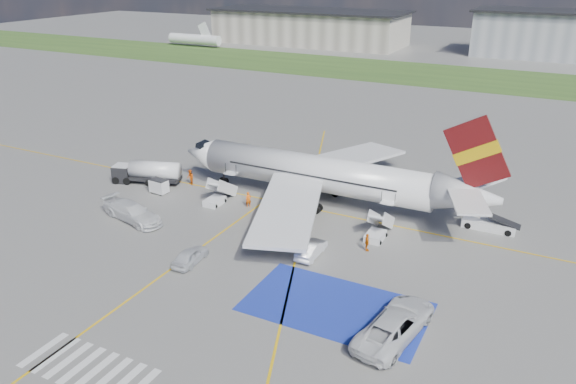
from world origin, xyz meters
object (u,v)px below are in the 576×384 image
(belt_loader, at_px, (489,225))
(car_silver_b, at_px, (311,249))
(van_white_a, at_px, (396,320))
(van_white_b, at_px, (132,209))
(airliner, at_px, (328,175))
(gpu_cart, at_px, (159,187))
(fuel_tanker, at_px, (147,174))
(car_silver_a, at_px, (190,256))

(belt_loader, distance_m, car_silver_b, 18.83)
(belt_loader, height_order, car_silver_b, belt_loader)
(van_white_a, bearing_deg, van_white_b, -3.07)
(airliner, xyz_separation_m, gpu_cart, (-18.50, -5.95, -2.62))
(van_white_a, height_order, van_white_b, van_white_a)
(airliner, xyz_separation_m, fuel_tanker, (-21.76, -4.06, -2.22))
(fuel_tanker, distance_m, belt_loader, 39.09)
(gpu_cart, relative_size, van_white_b, 0.36)
(gpu_cart, bearing_deg, fuel_tanker, 155.57)
(fuel_tanker, bearing_deg, airliner, -6.39)
(car_silver_b, relative_size, van_white_b, 0.71)
(airliner, relative_size, van_white_a, 5.53)
(van_white_b, bearing_deg, airliner, -37.77)
(fuel_tanker, relative_size, belt_loader, 1.53)
(car_silver_a, distance_m, van_white_a, 19.33)
(car_silver_a, bearing_deg, fuel_tanker, -44.15)
(car_silver_b, bearing_deg, gpu_cart, -14.99)
(belt_loader, relative_size, van_white_b, 0.90)
(gpu_cart, xyz_separation_m, car_silver_b, (21.88, -5.54, -0.06))
(van_white_b, bearing_deg, gpu_cart, 31.14)
(car_silver_a, distance_m, van_white_b, 11.71)
(car_silver_b, bearing_deg, fuel_tanker, -17.26)
(belt_loader, bearing_deg, airliner, -175.53)
(car_silver_a, bearing_deg, gpu_cart, -46.25)
(car_silver_a, relative_size, van_white_a, 0.64)
(fuel_tanker, distance_m, gpu_cart, 3.80)
(belt_loader, distance_m, van_white_b, 36.29)
(fuel_tanker, xyz_separation_m, car_silver_b, (25.14, -7.44, -0.46))
(fuel_tanker, bearing_deg, van_white_a, -40.33)
(gpu_cart, height_order, car_silver_a, gpu_cart)
(airliner, distance_m, car_silver_a, 18.61)
(belt_loader, xyz_separation_m, van_white_b, (-33.26, -14.49, 0.78))
(airliner, height_order, belt_loader, airliner)
(car_silver_b, bearing_deg, belt_loader, -136.73)
(car_silver_b, bearing_deg, van_white_b, 3.28)
(airliner, distance_m, car_silver_b, 12.28)
(belt_loader, bearing_deg, car_silver_a, -140.58)
(fuel_tanker, xyz_separation_m, car_silver_a, (16.15, -13.48, -0.45))
(fuel_tanker, xyz_separation_m, belt_loader, (38.67, 5.65, -0.76))
(car_silver_a, bearing_deg, belt_loader, -143.95)
(gpu_cart, xyz_separation_m, car_silver_a, (12.88, -11.58, -0.05))
(gpu_cart, bearing_deg, belt_loader, 17.78)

